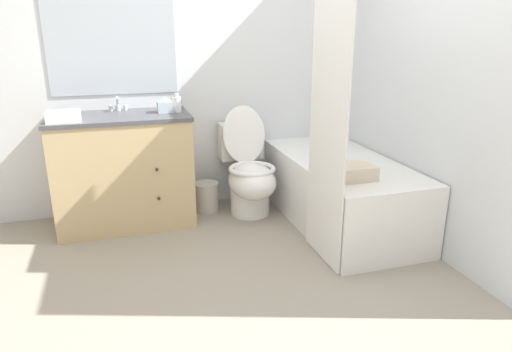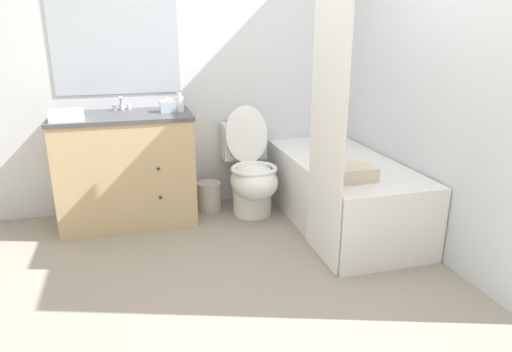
# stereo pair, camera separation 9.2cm
# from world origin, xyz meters

# --- Properties ---
(ground_plane) EXTENTS (14.00, 14.00, 0.00)m
(ground_plane) POSITION_xyz_m (0.00, 0.00, 0.00)
(ground_plane) COLOR gray
(wall_back) EXTENTS (8.00, 0.06, 2.50)m
(wall_back) POSITION_xyz_m (-0.01, 1.81, 1.25)
(wall_back) COLOR silver
(wall_back) RESTS_ON ground_plane
(wall_right) EXTENTS (0.05, 2.79, 2.50)m
(wall_right) POSITION_xyz_m (1.30, 0.89, 1.25)
(wall_right) COLOR silver
(wall_right) RESTS_ON ground_plane
(vanity_cabinet) EXTENTS (1.05, 0.59, 0.89)m
(vanity_cabinet) POSITION_xyz_m (-0.75, 1.51, 0.45)
(vanity_cabinet) COLOR tan
(vanity_cabinet) RESTS_ON ground_plane
(sink_faucet) EXTENTS (0.14, 0.12, 0.12)m
(sink_faucet) POSITION_xyz_m (-0.75, 1.70, 0.92)
(sink_faucet) COLOR silver
(sink_faucet) RESTS_ON vanity_cabinet
(toilet) EXTENTS (0.39, 0.70, 0.89)m
(toilet) POSITION_xyz_m (0.25, 1.42, 0.33)
(toilet) COLOR white
(toilet) RESTS_ON ground_plane
(bathtub) EXTENTS (0.75, 1.58, 0.53)m
(bathtub) POSITION_xyz_m (0.89, 1.00, 0.27)
(bathtub) COLOR white
(bathtub) RESTS_ON ground_plane
(shower_curtain) EXTENTS (0.01, 0.51, 1.87)m
(shower_curtain) POSITION_xyz_m (0.51, 0.49, 0.94)
(shower_curtain) COLOR white
(shower_curtain) RESTS_ON ground_plane
(wastebasket) EXTENTS (0.21, 0.21, 0.25)m
(wastebasket) POSITION_xyz_m (-0.09, 1.56, 0.13)
(wastebasket) COLOR #B7B2A8
(wastebasket) RESTS_ON ground_plane
(tissue_box) EXTENTS (0.12, 0.11, 0.11)m
(tissue_box) POSITION_xyz_m (-0.40, 1.52, 0.93)
(tissue_box) COLOR silver
(tissue_box) RESTS_ON vanity_cabinet
(soap_dispenser) EXTENTS (0.07, 0.07, 0.15)m
(soap_dispenser) POSITION_xyz_m (-0.31, 1.50, 0.95)
(soap_dispenser) COLOR white
(soap_dispenser) RESTS_ON vanity_cabinet
(hand_towel_folded) EXTENTS (0.22, 0.16, 0.08)m
(hand_towel_folded) POSITION_xyz_m (-1.12, 1.34, 0.93)
(hand_towel_folded) COLOR white
(hand_towel_folded) RESTS_ON vanity_cabinet
(bath_towel_folded) EXTENTS (0.32, 0.21, 0.10)m
(bath_towel_folded) POSITION_xyz_m (0.72, 0.54, 0.58)
(bath_towel_folded) COLOR beige
(bath_towel_folded) RESTS_ON bathtub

